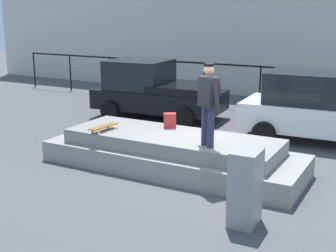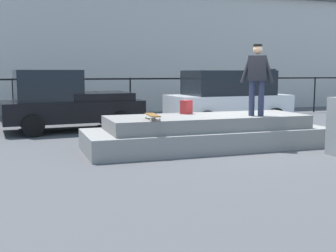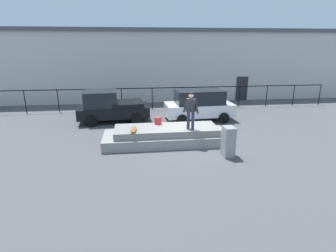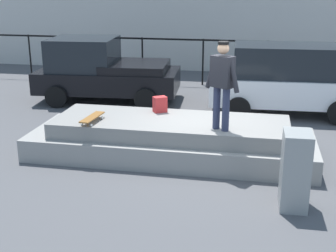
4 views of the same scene
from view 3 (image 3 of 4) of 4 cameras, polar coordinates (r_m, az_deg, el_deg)
ground_plane at (r=13.02m, az=3.56°, el=-3.56°), size 60.00×60.00×0.00m
concrete_ledge at (r=12.86m, az=-0.39°, el=-2.08°), size 5.95×2.05×0.79m
skateboarder at (r=12.20m, az=4.89°, el=3.71°), size 0.71×0.49×1.70m
skateboard at (r=12.15m, az=-7.34°, el=-0.73°), size 0.28×0.84×0.12m
backpack at (r=13.15m, az=-2.14°, el=1.10°), size 0.34×0.32×0.35m
car_black_pickup_near at (r=16.78m, az=-12.13°, el=4.10°), size 4.37×2.48×1.91m
car_white_hatchback_mid at (r=16.79m, az=6.63°, el=4.58°), size 4.24×2.31×1.90m
utility_box at (r=11.55m, az=12.74°, el=-3.29°), size 0.45×0.61×1.29m
fence_row at (r=19.51m, az=-0.18°, el=6.93°), size 24.06×0.06×1.62m
warehouse_building at (r=25.23m, az=-1.85°, el=13.22°), size 33.91×7.31×5.80m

